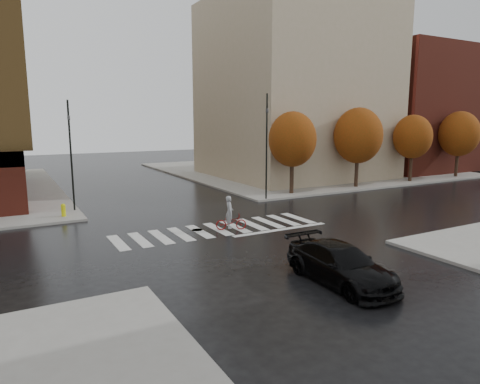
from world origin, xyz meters
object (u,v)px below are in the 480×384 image
object	(u,v)px
cyclist	(230,218)
fire_hydrant	(63,209)
traffic_light_nw	(71,149)
sedan	(340,264)
traffic_light_ne	(267,139)

from	to	relation	value
cyclist	fire_hydrant	distance (m)	10.65
traffic_light_nw	fire_hydrant	size ratio (longest dim) A/B	8.87
sedan	traffic_light_ne	world-z (taller)	traffic_light_ne
traffic_light_ne	fire_hydrant	size ratio (longest dim) A/B	9.64
cyclist	traffic_light_ne	size ratio (longest dim) A/B	0.25
traffic_light_nw	fire_hydrant	xyz separation A→B (m)	(-0.86, -1.62, -3.58)
traffic_light_ne	fire_hydrant	distance (m)	14.63
cyclist	traffic_light_ne	distance (m)	9.73
cyclist	fire_hydrant	size ratio (longest dim) A/B	2.38
traffic_light_nw	traffic_light_ne	size ratio (longest dim) A/B	0.92
traffic_light_nw	traffic_light_ne	world-z (taller)	traffic_light_ne
sedan	traffic_light_nw	bearing A→B (deg)	111.68
traffic_light_ne	sedan	bearing A→B (deg)	61.02
sedan	traffic_light_ne	size ratio (longest dim) A/B	0.64
cyclist	traffic_light_ne	bearing A→B (deg)	-22.97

